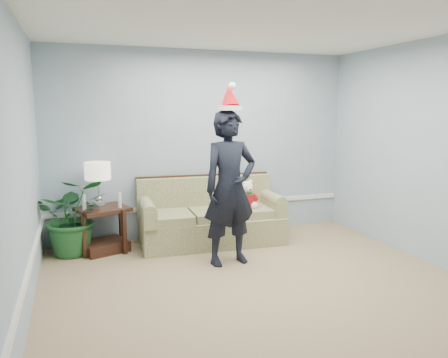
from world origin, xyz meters
TOP-DOWN VIEW (x-y plane):
  - room_shell at (0.00, 0.00)m, footprint 4.54×5.04m
  - wainscot_trim at (-1.18, 1.18)m, footprint 4.49×4.99m
  - sofa at (-0.03, 2.09)m, footprint 2.01×0.93m
  - side_table at (-1.49, 2.13)m, footprint 0.75×0.69m
  - table_lamp at (-1.53, 2.21)m, footprint 0.33×0.33m
  - candle_pair at (-1.49, 2.05)m, footprint 0.49×0.05m
  - houseplant at (-1.85, 2.15)m, footprint 0.96×0.85m
  - man at (-0.06, 1.19)m, footprint 0.73×0.53m
  - santa_hat at (-0.06, 1.20)m, footprint 0.28×0.32m
  - teddy_bear at (0.47, 1.95)m, footprint 0.27×0.29m

SIDE VIEW (x-z plane):
  - side_table at x=-1.49m, z-range -0.07..0.53m
  - sofa at x=-0.03m, z-range -0.13..0.79m
  - wainscot_trim at x=-1.18m, z-range 0.42..0.48m
  - houseplant at x=-1.85m, z-range 0.00..1.01m
  - teddy_bear at x=0.47m, z-range 0.43..0.83m
  - candle_pair at x=-1.49m, z-range 0.59..0.79m
  - man at x=-0.06m, z-range 0.00..1.86m
  - table_lamp at x=-1.53m, z-range 0.75..1.34m
  - room_shell at x=0.00m, z-range -0.02..2.72m
  - santa_hat at x=-0.06m, z-range 1.82..2.15m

